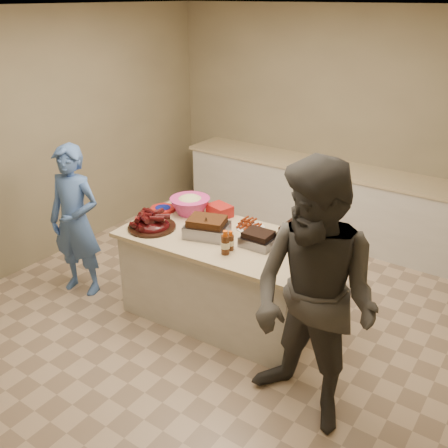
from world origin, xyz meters
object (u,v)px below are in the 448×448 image
Objects in this scene: roasting_pan at (298,244)px; mustard_bottle at (212,226)px; rib_platter at (152,228)px; bbq_bottle_a at (225,254)px; island at (221,315)px; coleslaw_bowl at (190,213)px; guest_blue at (85,288)px; guest_gray at (304,411)px; plastic_cup at (183,207)px; bbq_bottle_b at (230,250)px.

roasting_pan is 0.82m from mustard_bottle.
bbq_bottle_a is (0.83, -0.02, 0.00)m from rib_platter.
coleslaw_bowl reaches higher than island.
guest_blue is at bearing -143.58° from coleslaw_bowl.
roasting_pan is at bearing 20.77° from rib_platter.
roasting_pan is 1.35m from guest_gray.
plastic_cup is at bearing 151.53° from island.
guest_blue is (-2.07, -0.67, -0.84)m from roasting_pan.
bbq_bottle_b is at bearing -28.36° from plastic_cup.
bbq_bottle_b is (0.21, -0.16, 0.84)m from island.
guest_blue is at bearing -166.58° from rib_platter.
bbq_bottle_a reaches higher than bbq_bottle_b.
mustard_bottle reaches higher than guest_gray.
guest_gray is at bearing -31.35° from island.
guest_blue is (-1.44, -0.42, 0.00)m from island.
island is 1.16× the size of guest_blue.
rib_platter is at bearing -141.46° from mustard_bottle.
rib_platter is at bearing 178.42° from bbq_bottle_a.
bbq_bottle_a is 0.14× the size of guest_blue.
roasting_pan is 0.15× the size of guest_gray.
bbq_bottle_a is 1.35m from guest_gray.
island is 0.89m from bbq_bottle_b.
bbq_bottle_b is 1.88m from guest_blue.
rib_platter is at bearing -98.97° from coleslaw_bowl.
bbq_bottle_a is 1.87m from guest_blue.
island is 0.92× the size of guest_gray.
mustard_bottle is 1.61m from guest_blue.
island is at bearing 131.74° from bbq_bottle_a.
coleslaw_bowl is 0.90m from bbq_bottle_a.
plastic_cup is at bearing 165.12° from guest_gray.
plastic_cup is (-0.09, 0.55, 0.00)m from rib_platter.
bbq_bottle_b is 0.49m from mustard_bottle.
roasting_pan is 3.32× the size of plastic_cup.
roasting_pan is 1.34m from plastic_cup.
bbq_bottle_b reaches higher than island.
island is 4.06× the size of rib_platter.
guest_gray is at bearing -17.75° from guest_blue.
coleslaw_bowl is at bearing 152.07° from island.
island is at bearing -32.43° from mustard_bottle.
bbq_bottle_b is at bearing -28.66° from coleslaw_bowl.
mustard_bottle is 0.06× the size of guest_gray.
plastic_cup reaches higher than island.
rib_platter is 0.48m from coleslaw_bowl.
rib_platter is 2.56× the size of bbq_bottle_b.
island is 1.15m from plastic_cup.
coleslaw_bowl is 2.28× the size of bbq_bottle_b.
island is at bearing 164.07° from guest_gray.
plastic_cup is 0.06× the size of guest_blue.
roasting_pan is 0.19× the size of guest_blue.
island is at bearing 3.19° from guest_blue.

